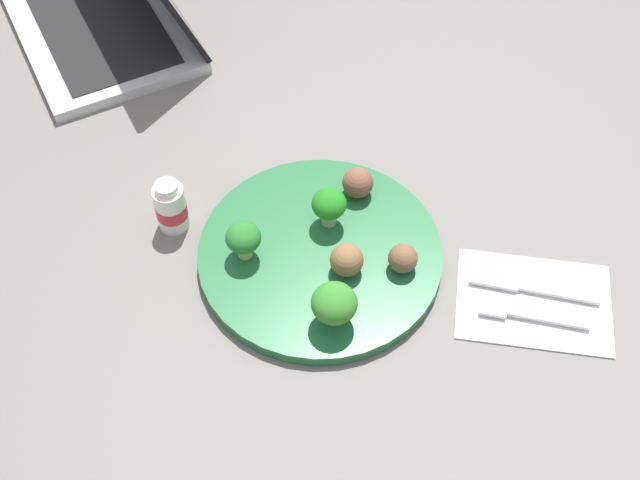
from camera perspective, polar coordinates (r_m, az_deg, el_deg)
The scene contains 13 objects.
ground_plane at distance 0.95m, azimuth -0.00°, elevation -1.30°, with size 4.00×4.00×0.00m, color slate.
plate at distance 0.94m, azimuth -0.00°, elevation -1.02°, with size 0.28×0.28×0.02m, color #236638.
broccoli_floret_far_rim at distance 0.94m, azimuth 0.47°, elevation 2.45°, with size 0.04×0.04×0.05m.
broccoli_floret_front_right at distance 0.86m, azimuth 0.99°, elevation -4.43°, with size 0.05×0.05×0.05m.
broccoli_floret_front_left at distance 0.91m, azimuth -5.32°, elevation 0.10°, with size 0.04×0.04×0.05m.
meatball_back_left at distance 0.91m, azimuth 5.70°, elevation -1.51°, with size 0.03×0.03×0.03m, color brown.
meatball_mid_right at distance 0.98m, azimuth 2.63°, elevation 3.98°, with size 0.04×0.04×0.04m, color brown.
meatball_front_right at distance 0.91m, azimuth 1.86°, elevation -1.40°, with size 0.04×0.04×0.04m, color brown.
napkin at distance 0.94m, azimuth 14.56°, elevation -4.29°, with size 0.17×0.12×0.01m, color white.
fork at distance 0.93m, azimuth 14.16°, elevation -4.97°, with size 0.12×0.02×0.01m.
knife at distance 0.95m, azimuth 14.19°, elevation -3.14°, with size 0.15×0.02×0.01m.
yogurt_bottle at distance 0.97m, azimuth -10.29°, elevation 2.26°, with size 0.04×0.04×0.07m.
laptop at distance 1.25m, azimuth -14.41°, elevation 15.56°, with size 0.38×0.39×0.20m.
Camera 1 is at (-0.13, 0.54, 0.77)m, focal length 46.23 mm.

